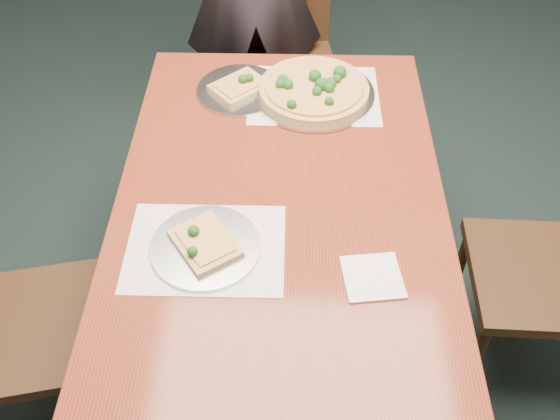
{
  "coord_description": "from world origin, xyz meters",
  "views": [
    {
      "loc": [
        -0.08,
        -1.18,
        1.97
      ],
      "look_at": [
        -0.11,
        -0.04,
        0.75
      ],
      "focal_mm": 40.0,
      "sensor_mm": 36.0,
      "label": 1
    }
  ],
  "objects_px": {
    "dining_table": "(280,233)",
    "pizza_pan": "(314,89)",
    "slice_plate_far": "(240,88)",
    "slice_plate_near": "(205,245)",
    "chair_far": "(284,47)"
  },
  "relations": [
    {
      "from": "chair_far",
      "to": "pizza_pan",
      "type": "height_order",
      "value": "chair_far"
    },
    {
      "from": "dining_table",
      "to": "chair_far",
      "type": "height_order",
      "value": "chair_far"
    },
    {
      "from": "slice_plate_near",
      "to": "pizza_pan",
      "type": "bearing_deg",
      "value": 66.37
    },
    {
      "from": "chair_far",
      "to": "slice_plate_near",
      "type": "relative_size",
      "value": 3.25
    },
    {
      "from": "pizza_pan",
      "to": "slice_plate_far",
      "type": "xyz_separation_m",
      "value": [
        -0.24,
        0.02,
        -0.01
      ]
    },
    {
      "from": "chair_far",
      "to": "pizza_pan",
      "type": "xyz_separation_m",
      "value": [
        0.11,
        -0.66,
        0.26
      ]
    },
    {
      "from": "slice_plate_near",
      "to": "slice_plate_far",
      "type": "distance_m",
      "value": 0.67
    },
    {
      "from": "pizza_pan",
      "to": "slice_plate_near",
      "type": "bearing_deg",
      "value": -113.63
    },
    {
      "from": "slice_plate_near",
      "to": "dining_table",
      "type": "bearing_deg",
      "value": 36.49
    },
    {
      "from": "pizza_pan",
      "to": "slice_plate_far",
      "type": "distance_m",
      "value": 0.24
    },
    {
      "from": "pizza_pan",
      "to": "slice_plate_near",
      "type": "relative_size",
      "value": 1.4
    },
    {
      "from": "pizza_pan",
      "to": "slice_plate_far",
      "type": "height_order",
      "value": "pizza_pan"
    },
    {
      "from": "dining_table",
      "to": "pizza_pan",
      "type": "height_order",
      "value": "pizza_pan"
    },
    {
      "from": "chair_far",
      "to": "slice_plate_near",
      "type": "xyz_separation_m",
      "value": [
        -0.18,
        -1.31,
        0.25
      ]
    },
    {
      "from": "dining_table",
      "to": "slice_plate_near",
      "type": "xyz_separation_m",
      "value": [
        -0.19,
        -0.14,
        0.11
      ]
    }
  ]
}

